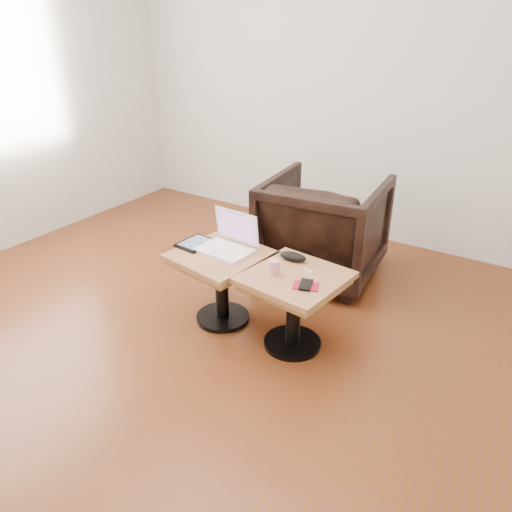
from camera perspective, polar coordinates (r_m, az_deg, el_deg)
The scene contains 11 objects.
room_shell at distance 2.33m, azimuth -9.75°, elevation 15.15°, with size 4.52×4.52×2.71m.
side_table_left at distance 3.07m, azimuth -4.00°, elevation -1.66°, with size 0.59×0.59×0.47m.
side_table_right at distance 2.82m, azimuth 4.39°, elevation -4.28°, with size 0.57×0.57×0.47m.
laptop at distance 3.04m, azimuth -3.16°, elevation 1.54°, with size 0.33×0.27×0.23m.
tablet at distance 3.14m, azimuth -6.91°, elevation 1.46°, with size 0.19×0.23×0.02m.
charging_adapter at distance 3.27m, azimuth -3.87°, elevation 2.68°, with size 0.04×0.04×0.02m, color white.
glasses_case at distance 2.91m, azimuth 4.24°, elevation -0.06°, with size 0.16×0.07×0.05m, color black.
striped_cup at distance 2.75m, azimuth 2.09°, elevation -1.27°, with size 0.07×0.07×0.08m, color #C0426D.
earbuds_tangle at distance 2.81m, azimuth 5.97°, elevation -1.68°, with size 0.07×0.05×0.01m.
phone_on_sleeve at distance 2.66m, azimuth 5.72°, elevation -3.35°, with size 0.16×0.13×0.02m.
armchair at distance 3.65m, azimuth 7.73°, elevation 3.24°, with size 0.80×0.82×0.75m, color black.
Camera 1 is at (1.55, -1.68, 1.78)m, focal length 35.00 mm.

